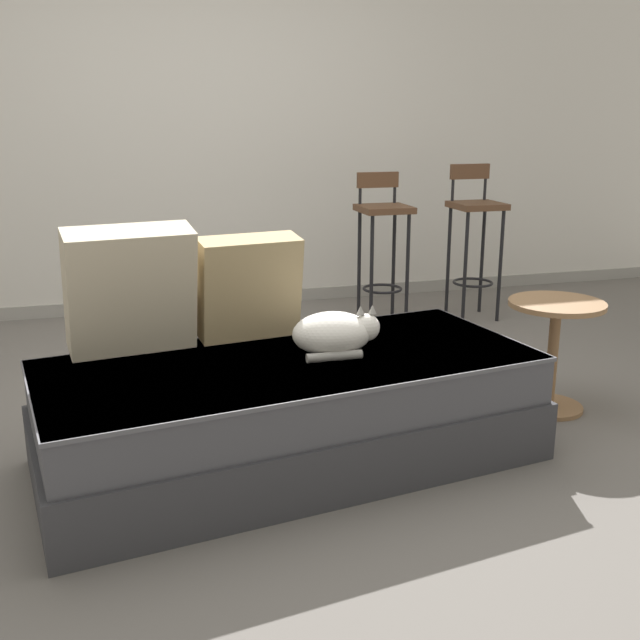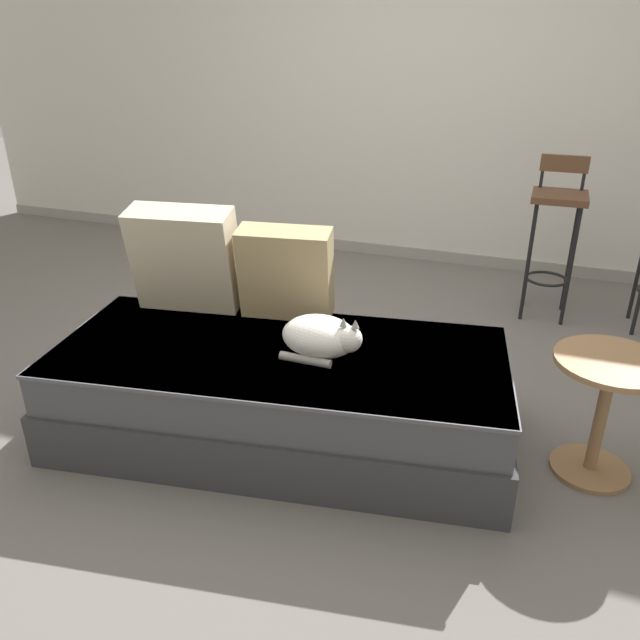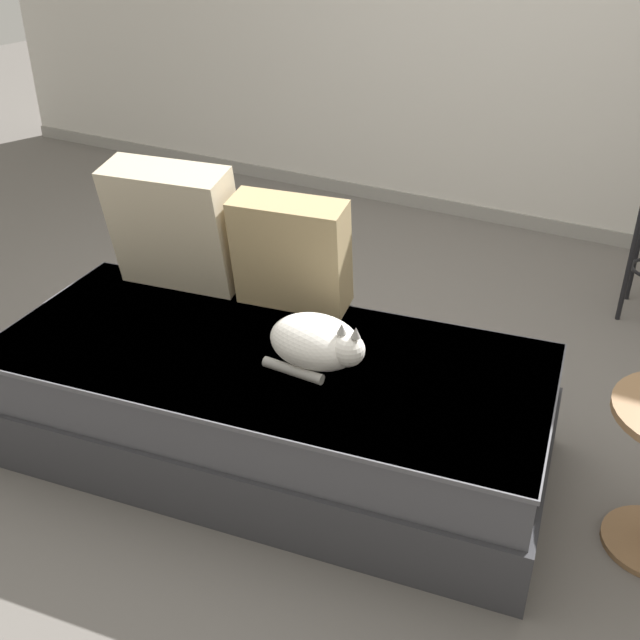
% 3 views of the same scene
% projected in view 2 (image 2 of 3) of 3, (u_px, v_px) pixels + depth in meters
% --- Properties ---
extents(ground_plane, '(16.00, 16.00, 0.00)m').
position_uv_depth(ground_plane, '(312.00, 391.00, 3.19)').
color(ground_plane, '#66605B').
rests_on(ground_plane, ground).
extents(wall_back_panel, '(8.00, 0.10, 2.60)m').
position_uv_depth(wall_back_panel, '(420.00, 87.00, 4.56)').
color(wall_back_panel, silver).
rests_on(wall_back_panel, ground).
extents(wall_baseboard_trim, '(8.00, 0.02, 0.09)m').
position_uv_depth(wall_baseboard_trim, '(408.00, 252.00, 5.04)').
color(wall_baseboard_trim, gray).
rests_on(wall_baseboard_trim, ground).
extents(couch, '(2.06, 1.16, 0.43)m').
position_uv_depth(couch, '(280.00, 392.00, 2.75)').
color(couch, '#353539').
rests_on(couch, ground).
extents(throw_pillow_corner, '(0.53, 0.34, 0.52)m').
position_uv_depth(throw_pillow_corner, '(186.00, 259.00, 2.95)').
color(throw_pillow_corner, beige).
rests_on(throw_pillow_corner, couch).
extents(throw_pillow_middle, '(0.45, 0.27, 0.44)m').
position_uv_depth(throw_pillow_middle, '(286.00, 273.00, 2.88)').
color(throw_pillow_middle, tan).
rests_on(throw_pillow_middle, couch).
extents(cat, '(0.35, 0.25, 0.20)m').
position_uv_depth(cat, '(322.00, 337.00, 2.58)').
color(cat, white).
rests_on(cat, couch).
extents(bar_stool_near_window, '(0.32, 0.32, 0.99)m').
position_uv_depth(bar_stool_near_window, '(556.00, 220.00, 3.80)').
color(bar_stool_near_window, black).
rests_on(bar_stool_near_window, ground).
extents(side_table, '(0.44, 0.44, 0.53)m').
position_uv_depth(side_table, '(605.00, 400.00, 2.46)').
color(side_table, olive).
rests_on(side_table, ground).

